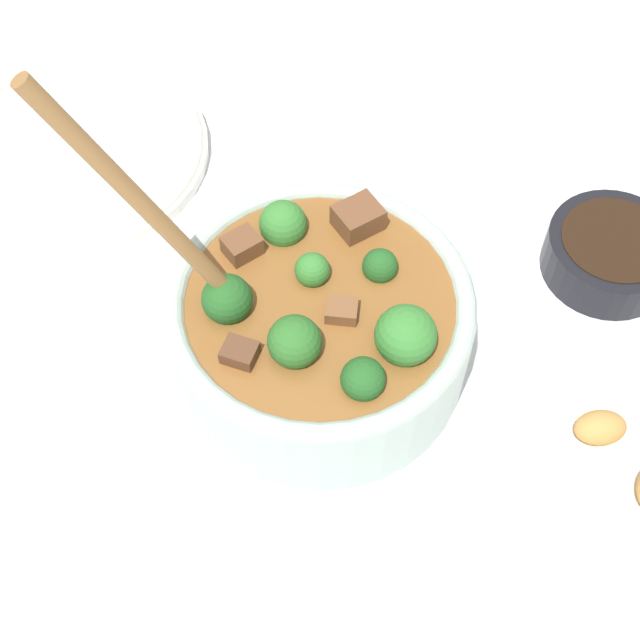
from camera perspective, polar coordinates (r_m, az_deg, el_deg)
ground_plane at (r=0.70m, az=0.00°, el=-2.43°), size 4.00×4.00×0.00m
stew_bowl at (r=0.66m, az=-0.04°, el=-0.20°), size 0.22×0.26×0.29m
condiment_bowl at (r=0.77m, az=18.12°, el=4.15°), size 0.11×0.11×0.04m
empty_plate at (r=0.85m, az=-15.58°, el=10.43°), size 0.25×0.25×0.02m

